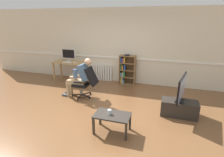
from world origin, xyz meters
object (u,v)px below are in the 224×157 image
object	(u,v)px
tv_screen	(182,88)
radiator	(101,73)
office_chair	(86,81)
drinking_glass	(109,112)
computer_mouse	(75,62)
computer_desk	(69,65)
keyboard	(67,62)
bookshelf	(126,70)
coffee_table	(112,117)
imac_monitor	(69,54)
tv_stand	(179,108)
person_seated	(80,77)

from	to	relation	value
tv_screen	radiator	bearing A→B (deg)	67.54
office_chair	drinking_glass	size ratio (longest dim) A/B	9.38
computer_mouse	computer_desk	bearing A→B (deg)	158.76
radiator	computer_mouse	bearing A→B (deg)	-149.28
computer_desk	keyboard	world-z (taller)	keyboard
bookshelf	tv_screen	distance (m)	2.60
tv_screen	coffee_table	size ratio (longest dim) A/B	1.23
imac_monitor	radiator	distance (m)	1.45
computer_desk	radiator	size ratio (longest dim) A/B	1.40
imac_monitor	coffee_table	bearing A→B (deg)	-47.00
computer_desk	tv_stand	world-z (taller)	computer_desk
radiator	drinking_glass	xyz separation A→B (m)	(1.34, -3.12, 0.16)
computer_mouse	person_seated	xyz separation A→B (m)	(0.79, -1.16, -0.12)
person_seated	tv_screen	size ratio (longest dim) A/B	1.33
bookshelf	drinking_glass	size ratio (longest dim) A/B	10.63
imac_monitor	tv_stand	world-z (taller)	imac_monitor
computer_mouse	bookshelf	bearing A→B (deg)	12.33
imac_monitor	tv_stand	size ratio (longest dim) A/B	0.63
office_chair	tv_stand	world-z (taller)	office_chair
keyboard	drinking_glass	bearing A→B (deg)	-46.02
computer_desk	tv_stand	distance (m)	4.29
coffee_table	bookshelf	bearing A→B (deg)	97.25
computer_desk	bookshelf	world-z (taller)	bookshelf
coffee_table	imac_monitor	bearing A→B (deg)	133.00
drinking_glass	computer_desk	bearing A→B (deg)	132.58
office_chair	tv_screen	distance (m)	2.69
keyboard	drinking_glass	world-z (taller)	keyboard
office_chair	coffee_table	xyz separation A→B (m)	(1.27, -1.46, -0.17)
coffee_table	computer_mouse	bearing A→B (deg)	130.87
keyboard	coffee_table	xyz separation A→B (m)	(2.56, -2.59, -0.41)
tv_stand	coffee_table	xyz separation A→B (m)	(-1.39, -1.13, 0.15)
keyboard	bookshelf	bearing A→B (deg)	11.18
computer_desk	tv_screen	size ratio (longest dim) A/B	1.30
coffee_table	radiator	bearing A→B (deg)	114.17
computer_mouse	person_seated	size ratio (longest dim) A/B	0.08
person_seated	tv_screen	distance (m)	2.87
bookshelf	radiator	world-z (taller)	bookshelf
bookshelf	radiator	size ratio (longest dim) A/B	1.28
person_seated	computer_mouse	bearing A→B (deg)	-146.82
computer_desk	computer_mouse	distance (m)	0.36
tv_screen	person_seated	bearing A→B (deg)	96.60
keyboard	tv_stand	bearing A→B (deg)	-20.24
person_seated	computer_desk	bearing A→B (deg)	-140.47
computer_desk	person_seated	distance (m)	1.69
computer_mouse	tv_stand	world-z (taller)	computer_mouse
bookshelf	drinking_glass	distance (m)	3.04
computer_mouse	drinking_glass	size ratio (longest dim) A/B	0.97
imac_monitor	office_chair	size ratio (longest dim) A/B	0.56
imac_monitor	bookshelf	world-z (taller)	imac_monitor
imac_monitor	computer_desk	bearing A→B (deg)	-56.66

